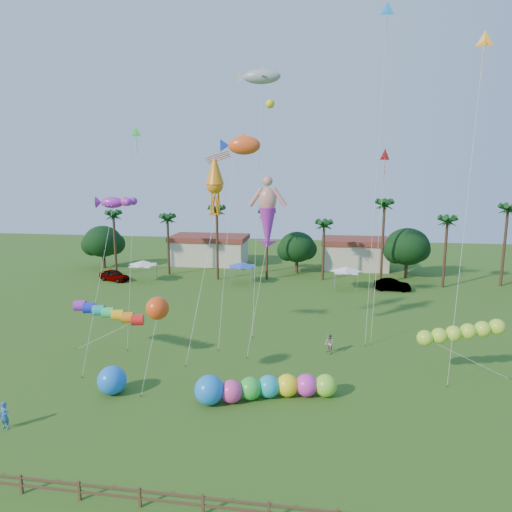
# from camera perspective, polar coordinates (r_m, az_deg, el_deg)

# --- Properties ---
(ground) EXTENTS (160.00, 160.00, 0.00)m
(ground) POSITION_cam_1_polar(r_m,az_deg,el_deg) (28.61, -3.25, -21.85)
(ground) COLOR #285116
(ground) RESTS_ON ground
(tree_line) EXTENTS (69.46, 8.91, 11.00)m
(tree_line) POSITION_cam_1_polar(r_m,az_deg,el_deg) (68.53, 7.24, 1.15)
(tree_line) COLOR #3A2819
(tree_line) RESTS_ON ground
(buildings_row) EXTENTS (35.00, 7.00, 4.00)m
(buildings_row) POSITION_cam_1_polar(r_m,az_deg,el_deg) (75.27, 2.25, 0.30)
(buildings_row) COLOR beige
(buildings_row) RESTS_ON ground
(tent_row) EXTENTS (31.00, 4.00, 0.60)m
(tent_row) POSITION_cam_1_polar(r_m,az_deg,el_deg) (62.26, -1.82, -1.15)
(tent_row) COLOR white
(tent_row) RESTS_ON ground
(fence) EXTENTS (36.12, 0.12, 1.00)m
(fence) POSITION_cam_1_polar(r_m,az_deg,el_deg) (23.50, -6.67, -28.25)
(fence) COLOR brown
(fence) RESTS_ON ground
(car_a) EXTENTS (5.01, 3.39, 1.58)m
(car_a) POSITION_cam_1_polar(r_m,az_deg,el_deg) (68.00, -17.30, -2.32)
(car_a) COLOR #4C4C54
(car_a) RESTS_ON ground
(car_b) EXTENTS (4.68, 1.81, 1.52)m
(car_b) POSITION_cam_1_polar(r_m,az_deg,el_deg) (62.21, 16.67, -3.48)
(car_b) COLOR #4C4C54
(car_b) RESTS_ON ground
(spectator_a) EXTENTS (0.67, 0.47, 1.73)m
(spectator_a) POSITION_cam_1_polar(r_m,az_deg,el_deg) (32.73, -28.92, -17.06)
(spectator_a) COLOR #2F63A6
(spectator_a) RESTS_ON ground
(spectator_b) EXTENTS (1.01, 1.07, 1.75)m
(spectator_b) POSITION_cam_1_polar(r_m,az_deg,el_deg) (40.03, 9.15, -10.77)
(spectator_b) COLOR gray
(spectator_b) RESTS_ON ground
(caterpillar_inflatable) EXTENTS (9.71, 4.30, 2.00)m
(caterpillar_inflatable) POSITION_cam_1_polar(r_m,az_deg,el_deg) (32.26, 0.64, -16.14)
(caterpillar_inflatable) COLOR #EF3F90
(caterpillar_inflatable) RESTS_ON ground
(blue_ball) EXTENTS (2.01, 2.01, 2.01)m
(blue_ball) POSITION_cam_1_polar(r_m,az_deg,el_deg) (34.40, -17.56, -14.58)
(blue_ball) COLOR #1B72F4
(blue_ball) RESTS_ON ground
(rainbow_tube) EXTENTS (8.26, 2.35, 4.05)m
(rainbow_tube) POSITION_cam_1_polar(r_m,az_deg,el_deg) (38.74, -16.80, -7.55)
(rainbow_tube) COLOR red
(rainbow_tube) RESTS_ON ground
(green_worm) EXTENTS (9.67, 2.20, 3.78)m
(green_worm) POSITION_cam_1_polar(r_m,az_deg,el_deg) (36.80, 20.35, -9.59)
(green_worm) COLOR #B0E432
(green_worm) RESTS_ON ground
(orange_ball_kite) EXTENTS (2.07, 1.72, 6.96)m
(orange_ball_kite) POSITION_cam_1_polar(r_m,az_deg,el_deg) (31.87, -12.22, -6.40)
(orange_ball_kite) COLOR #F94714
(orange_ball_kite) RESTS_ON ground
(merman_kite) EXTENTS (2.62, 4.07, 14.42)m
(merman_kite) POSITION_cam_1_polar(r_m,az_deg,el_deg) (38.80, 1.45, 4.91)
(merman_kite) COLOR tan
(merman_kite) RESTS_ON ground
(fish_kite) EXTENTS (4.80, 7.29, 18.65)m
(fish_kite) POSITION_cam_1_polar(r_m,az_deg,el_deg) (43.12, -1.50, 13.66)
(fish_kite) COLOR #FB521B
(fish_kite) RESTS_ON ground
(shark_kite) EXTENTS (5.11, 7.46, 25.25)m
(shark_kite) POSITION_cam_1_polar(r_m,az_deg,el_deg) (47.44, 0.74, 21.50)
(shark_kite) COLOR #939CA1
(shark_kite) RESTS_ON ground
(squid_kite) EXTENTS (2.48, 6.01, 16.43)m
(squid_kite) POSITION_cam_1_polar(r_m,az_deg,el_deg) (38.97, -5.17, 8.77)
(squid_kite) COLOR orange
(squid_kite) RESTS_ON ground
(lobster_kite) EXTENTS (3.59, 5.83, 13.54)m
(lobster_kite) POSITION_cam_1_polar(r_m,az_deg,el_deg) (38.28, -17.54, 6.39)
(lobster_kite) COLOR purple
(lobster_kite) RESTS_ON ground
(delta_kite_red) EXTENTS (1.70, 5.34, 17.43)m
(delta_kite_red) POSITION_cam_1_polar(r_m,az_deg,el_deg) (45.03, 15.81, 11.70)
(delta_kite_red) COLOR #FF1F1C
(delta_kite_red) RESTS_ON ground
(delta_kite_yellow) EXTENTS (2.50, 4.60, 25.11)m
(delta_kite_yellow) POSITION_cam_1_polar(r_m,az_deg,el_deg) (39.01, 26.60, 22.42)
(delta_kite_yellow) COLOR #FFA01A
(delta_kite_yellow) RESTS_ON ground
(delta_kite_green) EXTENTS (1.07, 3.98, 19.15)m
(delta_kite_green) POSITION_cam_1_polar(r_m,az_deg,el_deg) (42.39, -14.79, 14.01)
(delta_kite_green) COLOR #36E435
(delta_kite_green) RESTS_ON ground
(delta_kite_blue) EXTENTS (1.66, 3.84, 29.48)m
(delta_kite_blue) POSITION_cam_1_polar(r_m,az_deg,el_deg) (45.20, 16.07, 26.81)
(delta_kite_blue) COLOR #1B92FA
(delta_kite_blue) RESTS_ON ground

